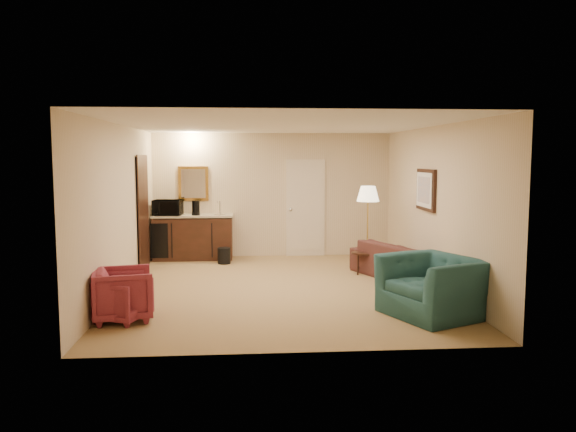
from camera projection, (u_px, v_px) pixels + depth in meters
name	position (u px, v px, depth m)	size (l,w,h in m)	color
ground	(281.00, 288.00, 9.02)	(6.00, 6.00, 0.00)	#99814E
room_walls	(273.00, 180.00, 9.60)	(5.02, 6.01, 2.61)	beige
wetbar_cabinet	(193.00, 237.00, 11.55)	(1.64, 0.58, 0.92)	#3D1D13
sofa	(404.00, 255.00, 9.67)	(2.10, 0.61, 0.82)	black
teal_armchair	(433.00, 277.00, 7.41)	(1.20, 0.78, 1.05)	#214C54
rose_chair_near	(122.00, 298.00, 7.17)	(0.59, 0.55, 0.61)	#922F45
rose_chair_far	(123.00, 291.00, 7.24)	(0.72, 0.68, 0.74)	#922F45
coffee_table	(370.00, 263.00, 10.12)	(0.70, 0.47, 0.40)	black
floor_lamp	(368.00, 228.00, 10.46)	(0.42, 0.42, 1.58)	gold
waste_bin	(224.00, 256.00, 11.08)	(0.25, 0.25, 0.32)	black
microwave	(168.00, 206.00, 11.40)	(0.57, 0.31, 0.38)	black
coffee_maker	(196.00, 208.00, 11.44)	(0.16, 0.16, 0.30)	black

